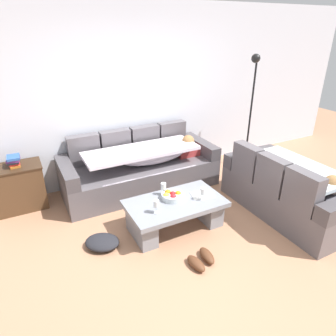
% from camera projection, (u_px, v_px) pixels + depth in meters
% --- Properties ---
extents(ground_plane, '(14.00, 14.00, 0.00)m').
position_uv_depth(ground_plane, '(202.00, 244.00, 3.54)').
color(ground_plane, '#AD7959').
extents(back_wall, '(9.00, 0.10, 2.70)m').
position_uv_depth(back_wall, '(130.00, 96.00, 4.70)').
color(back_wall, silver).
rests_on(back_wall, ground_plane).
extents(couch_along_wall, '(2.35, 0.92, 0.88)m').
position_uv_depth(couch_along_wall, '(142.00, 168.00, 4.68)').
color(couch_along_wall, '#585358').
rests_on(couch_along_wall, ground_plane).
extents(couch_near_window, '(0.92, 1.76, 0.88)m').
position_uv_depth(couch_near_window, '(289.00, 190.00, 4.04)').
color(couch_near_window, '#585358').
rests_on(couch_near_window, ground_plane).
extents(coffee_table, '(1.20, 0.68, 0.38)m').
position_uv_depth(coffee_table, '(175.00, 211.00, 3.75)').
color(coffee_table, gray).
rests_on(coffee_table, ground_plane).
extents(fruit_bowl, '(0.28, 0.28, 0.10)m').
position_uv_depth(fruit_bowl, '(172.00, 196.00, 3.73)').
color(fruit_bowl, silver).
rests_on(fruit_bowl, coffee_table).
extents(wine_glass_near_left, '(0.07, 0.07, 0.17)m').
position_uv_depth(wine_glass_near_left, '(156.00, 204.00, 3.41)').
color(wine_glass_near_left, silver).
rests_on(wine_glass_near_left, coffee_table).
extents(wine_glass_near_right, '(0.07, 0.07, 0.17)m').
position_uv_depth(wine_glass_near_right, '(203.00, 192.00, 3.67)').
color(wine_glass_near_right, silver).
rests_on(wine_glass_near_right, coffee_table).
extents(wine_glass_far_back, '(0.07, 0.07, 0.17)m').
position_uv_depth(wine_glass_far_back, '(163.00, 187.00, 3.79)').
color(wine_glass_far_back, silver).
rests_on(wine_glass_far_back, coffee_table).
extents(open_magazine, '(0.32, 0.27, 0.01)m').
position_uv_depth(open_magazine, '(202.00, 195.00, 3.83)').
color(open_magazine, white).
rests_on(open_magazine, coffee_table).
extents(side_cabinet, '(0.72, 0.44, 0.64)m').
position_uv_depth(side_cabinet, '(17.00, 188.00, 4.13)').
color(side_cabinet, '#4E341F').
rests_on(side_cabinet, ground_plane).
extents(book_stack_on_cabinet, '(0.18, 0.22, 0.14)m').
position_uv_depth(book_stack_on_cabinet, '(13.00, 161.00, 3.98)').
color(book_stack_on_cabinet, '#B76623').
rests_on(book_stack_on_cabinet, side_cabinet).
extents(floor_lamp, '(0.33, 0.31, 1.95)m').
position_uv_depth(floor_lamp, '(251.00, 106.00, 5.08)').
color(floor_lamp, black).
rests_on(floor_lamp, ground_plane).
extents(pair_of_shoes, '(0.32, 0.33, 0.09)m').
position_uv_depth(pair_of_shoes, '(202.00, 259.00, 3.24)').
color(pair_of_shoes, '#59331E').
rests_on(pair_of_shoes, ground_plane).
extents(crumpled_garment, '(0.51, 0.50, 0.12)m').
position_uv_depth(crumpled_garment, '(102.00, 242.00, 3.48)').
color(crumpled_garment, '#232328').
rests_on(crumpled_garment, ground_plane).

